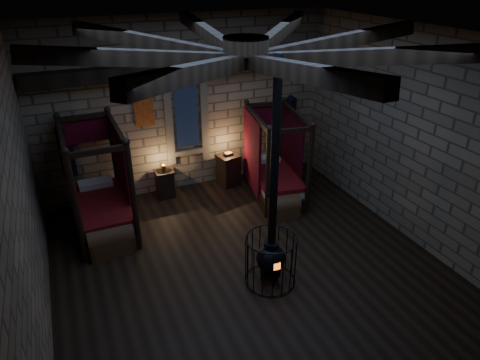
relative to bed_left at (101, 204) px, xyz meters
name	(u,v)px	position (x,y,z in m)	size (l,w,h in m)	color
room	(243,64)	(2.32, -2.24, 3.18)	(7.02, 7.02, 4.29)	black
bed_left	(101,204)	(0.00, 0.00, 0.00)	(1.19, 2.20, 2.27)	black
bed_right	(274,175)	(4.07, -0.15, -0.04)	(1.38, 2.15, 2.10)	black
trunk_left	(110,239)	(0.01, -0.99, -0.28)	(0.89, 0.59, 0.64)	#57331B
trunk_right	(283,207)	(3.77, -1.18, -0.32)	(0.78, 0.56, 0.53)	#57331B
nightstand_left	(165,183)	(1.58, 0.79, -0.20)	(0.44, 0.42, 0.85)	black
nightstand_right	(229,170)	(3.24, 0.77, -0.14)	(0.61, 0.59, 0.90)	black
stove	(271,255)	(2.50, -3.06, 0.03)	(0.92, 0.92, 4.05)	black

